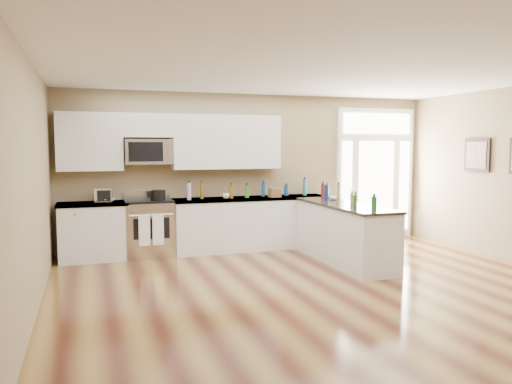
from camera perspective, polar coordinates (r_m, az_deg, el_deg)
ground at (r=5.88m, az=12.58°, el=-13.20°), size 8.00×8.00×0.00m
room_shell at (r=5.59m, az=12.93°, el=3.69°), size 8.00×8.00×8.00m
back_cabinet_left at (r=8.56m, az=-18.11°, el=-4.50°), size 1.10×0.66×0.94m
back_cabinet_right at (r=9.00m, az=-0.52°, el=-3.79°), size 2.85×0.66×0.94m
peninsula_cabinet at (r=8.11m, az=10.02°, el=-4.88°), size 0.69×2.32×0.94m
upper_cabinet_left at (r=8.59m, az=-18.47°, el=5.48°), size 1.04×0.33×0.95m
upper_cabinet_right at (r=8.91m, az=-3.38°, el=5.72°), size 1.94×0.33×0.95m
upper_cabinet_short at (r=8.65m, az=-12.31°, el=7.44°), size 0.82×0.33×0.40m
microwave at (r=8.61m, az=-12.23°, el=4.53°), size 0.78×0.41×0.42m
entry_door at (r=10.30m, az=13.46°, el=2.05°), size 1.70×0.10×2.60m
wall_art_near at (r=9.45m, az=23.94°, el=3.89°), size 0.05×0.58×0.58m
kitchen_range at (r=8.61m, az=-12.10°, el=-4.03°), size 0.79×0.70×1.08m
stockpot at (r=8.45m, az=-11.12°, el=-0.32°), size 0.31×0.31×0.19m
toaster_oven at (r=8.52m, az=-17.02°, el=-0.33°), size 0.30×0.25×0.23m
cardboard_box at (r=8.93m, az=2.16°, el=-0.08°), size 0.22×0.17×0.16m
bowl_left at (r=8.52m, az=-16.62°, el=-0.92°), size 0.29×0.29×0.05m
bowl_peninsula at (r=8.57m, az=8.95°, el=-0.72°), size 0.23×0.23×0.06m
cup_counter at (r=8.71m, az=-3.46°, el=-0.45°), size 0.12×0.12×0.09m
counter_bottles at (r=8.55m, az=3.19°, el=-0.03°), size 2.31×2.44×0.30m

